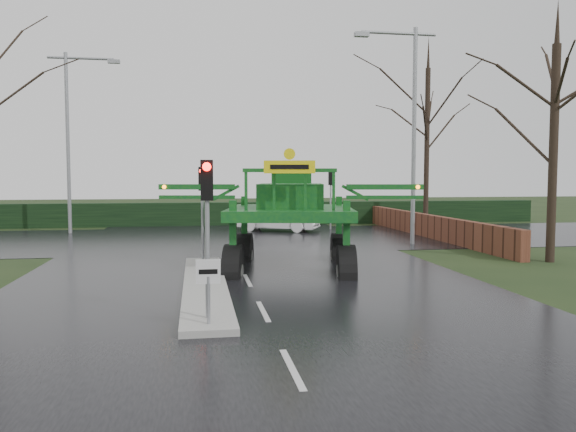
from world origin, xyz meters
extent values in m
plane|color=black|center=(0.00, 0.00, 0.00)|extent=(140.00, 140.00, 0.00)
cube|color=black|center=(0.00, 10.00, 0.00)|extent=(14.00, 80.00, 0.02)
cube|color=black|center=(0.00, 16.00, 0.01)|extent=(80.00, 12.00, 0.02)
cube|color=gray|center=(-1.30, 3.00, 0.09)|extent=(1.20, 10.00, 0.16)
cube|color=black|center=(0.00, 24.00, 0.75)|extent=(44.00, 0.90, 1.50)
cube|color=#592D1E|center=(10.50, 16.00, 0.60)|extent=(0.40, 20.00, 1.20)
cylinder|color=gray|center=(-1.30, -1.50, 0.65)|extent=(0.07, 0.07, 1.00)
cube|color=silver|center=(-1.30, -1.50, 1.25)|extent=(0.50, 0.04, 0.50)
cube|color=black|center=(-1.30, -1.52, 1.25)|extent=(0.38, 0.01, 0.10)
cylinder|color=gray|center=(-1.30, -1.00, 1.75)|extent=(0.10, 0.10, 3.50)
cube|color=black|center=(-1.30, -1.00, 3.10)|extent=(0.26, 0.22, 0.85)
sphere|color=#FF0C07|center=(-1.30, -1.13, 3.38)|extent=(0.18, 0.18, 0.18)
cylinder|color=gray|center=(-1.30, 7.50, 1.75)|extent=(0.10, 0.10, 3.50)
cube|color=black|center=(-1.30, 7.50, 3.10)|extent=(0.26, 0.22, 0.85)
sphere|color=#FF0C07|center=(-1.30, 7.37, 3.38)|extent=(0.18, 0.18, 0.18)
cylinder|color=gray|center=(6.50, 20.00, 1.75)|extent=(0.10, 0.10, 3.50)
cube|color=black|center=(6.50, 20.00, 3.10)|extent=(0.26, 0.22, 0.85)
sphere|color=#FF0C07|center=(6.50, 20.13, 3.38)|extent=(0.18, 0.18, 0.18)
cylinder|color=gray|center=(8.50, 12.00, 5.00)|extent=(0.20, 0.20, 10.00)
cylinder|color=gray|center=(7.70, 12.00, 9.70)|extent=(3.52, 0.14, 0.14)
cube|color=gray|center=(5.94, 12.00, 9.58)|extent=(0.65, 0.30, 0.20)
cylinder|color=gray|center=(-8.50, 20.00, 5.00)|extent=(0.20, 0.20, 10.00)
cylinder|color=gray|center=(-7.70, 20.00, 9.70)|extent=(3.52, 0.14, 0.14)
cube|color=gray|center=(-5.94, 20.00, 9.58)|extent=(0.65, 0.30, 0.20)
cylinder|color=black|center=(11.50, 6.00, 4.00)|extent=(0.32, 0.32, 8.00)
cone|color=black|center=(11.50, 6.00, 8.64)|extent=(0.24, 0.24, 2.00)
cylinder|color=black|center=(13.00, 21.00, 5.00)|extent=(0.32, 0.32, 10.00)
cone|color=black|center=(13.00, 21.00, 10.80)|extent=(0.24, 0.24, 2.50)
cylinder|color=black|center=(-1.81, 7.19, 1.01)|extent=(0.92, 2.09, 2.02)
cylinder|color=#595B56|center=(-1.81, 7.19, 1.01)|extent=(0.72, 0.80, 0.71)
cube|color=#0C441F|center=(-1.81, 7.19, 2.27)|extent=(0.26, 0.26, 2.32)
cylinder|color=black|center=(1.76, 6.51, 1.01)|extent=(0.92, 2.09, 2.02)
cylinder|color=#595B56|center=(1.76, 6.51, 1.01)|extent=(0.72, 0.80, 0.71)
cube|color=#0C441F|center=(1.76, 6.51, 2.27)|extent=(0.26, 0.26, 2.32)
cylinder|color=black|center=(-2.48, 3.61, 1.01)|extent=(0.92, 2.09, 2.02)
cylinder|color=#595B56|center=(-2.48, 3.61, 1.01)|extent=(0.72, 0.80, 0.71)
cube|color=#0C441F|center=(-2.48, 3.61, 2.27)|extent=(0.26, 0.26, 2.32)
cylinder|color=black|center=(1.09, 2.94, 1.01)|extent=(0.92, 2.09, 2.02)
cylinder|color=#595B56|center=(1.09, 2.94, 1.01)|extent=(0.72, 0.80, 0.71)
cube|color=#0C441F|center=(1.09, 2.94, 2.27)|extent=(0.26, 0.26, 2.32)
cube|color=#0C441F|center=(-0.36, 5.06, 2.93)|extent=(5.06, 5.55, 0.35)
cube|color=#0C441F|center=(-0.32, 5.26, 3.48)|extent=(2.74, 3.39, 0.91)
cube|color=#104716|center=(0.05, 7.25, 3.84)|extent=(1.71, 1.47, 1.31)
cube|color=#0C441F|center=(-0.66, 3.48, 4.39)|extent=(3.00, 0.68, 0.12)
cube|color=#0C441F|center=(-3.61, 5.27, 3.84)|extent=(2.61, 0.66, 0.18)
sphere|color=orange|center=(-4.72, 5.37, 3.84)|extent=(0.14, 0.14, 0.14)
cube|color=#0C441F|center=(2.74, 4.07, 3.84)|extent=(2.61, 0.66, 0.18)
sphere|color=orange|center=(3.81, 3.76, 3.84)|extent=(0.14, 0.14, 0.14)
cube|color=yellow|center=(-0.73, 3.08, 4.49)|extent=(1.60, 0.36, 0.40)
cube|color=black|center=(-0.73, 3.08, 4.49)|extent=(1.19, 0.23, 0.14)
cylinder|color=yellow|center=(-0.73, 3.08, 4.90)|extent=(0.36, 0.11, 0.36)
imported|color=white|center=(3.13, 19.23, 0.00)|extent=(5.07, 3.49, 1.58)
camera|label=1|loc=(-1.54, -12.89, 3.17)|focal=35.00mm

